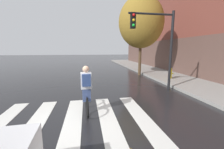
% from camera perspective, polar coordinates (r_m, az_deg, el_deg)
% --- Properties ---
extents(ground_plane, '(120.00, 120.00, 0.00)m').
position_cam_1_polar(ground_plane, '(4.97, -16.11, -17.48)').
color(ground_plane, black).
extents(crosswalk_stripes, '(4.99, 4.01, 0.01)m').
position_cam_1_polar(crosswalk_stripes, '(4.96, -14.91, -17.42)').
color(crosswalk_stripes, silver).
rests_on(crosswalk_stripes, ground).
extents(cyclist, '(0.37, 1.71, 1.69)m').
position_cam_1_polar(cyclist, '(5.26, -9.88, -5.85)').
color(cyclist, black).
rests_on(cyclist, ground).
extents(traffic_light_near, '(2.47, 0.28, 4.20)m').
position_cam_1_polar(traffic_light_near, '(8.23, 17.08, 13.60)').
color(traffic_light_near, black).
rests_on(traffic_light_near, ground).
extents(fire_hydrant, '(0.33, 0.22, 0.78)m').
position_cam_1_polar(fire_hydrant, '(11.57, 21.62, 0.51)').
color(fire_hydrant, gold).
rests_on(fire_hydrant, sidewalk).
extents(street_tree_near, '(3.72, 3.72, 6.62)m').
position_cam_1_polar(street_tree_near, '(13.24, 11.14, 19.19)').
color(street_tree_near, '#4C3823').
rests_on(street_tree_near, ground).
extents(corner_building, '(15.63, 24.06, 13.01)m').
position_cam_1_polar(corner_building, '(22.92, 36.54, 18.45)').
color(corner_building, brown).
rests_on(corner_building, ground).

